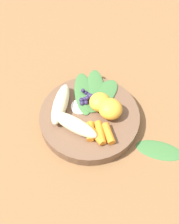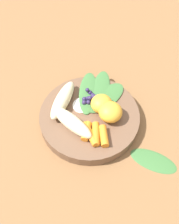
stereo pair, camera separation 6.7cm
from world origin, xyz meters
TOP-DOWN VIEW (x-y plane):
  - ground_plane at (0.00, 0.00)m, footprint 2.40×2.40m
  - bowl at (0.00, 0.00)m, footprint 0.24×0.24m
  - banana_peeled_left at (0.01, 0.05)m, footprint 0.12×0.04m
  - banana_peeled_right at (0.07, 0.02)m, footprint 0.08×0.12m
  - orange_segment_near at (-0.01, -0.03)m, footprint 0.05×0.05m
  - orange_segment_far at (-0.04, -0.03)m, footprint 0.06×0.06m
  - carrot_front at (-0.03, 0.04)m, footprint 0.04×0.05m
  - carrot_mid_left at (-0.04, 0.04)m, footprint 0.06×0.04m
  - carrot_mid_right at (-0.05, 0.03)m, footprint 0.05×0.05m
  - carrot_rear at (-0.07, 0.02)m, footprint 0.05×0.05m
  - blueberry_pile at (0.03, -0.03)m, footprint 0.05×0.04m
  - coconut_shred_patch at (0.03, -0.01)m, footprint 0.05×0.05m
  - kale_leaf_left at (0.01, -0.06)m, footprint 0.06×0.12m
  - kale_leaf_right at (0.03, -0.07)m, footprint 0.11×0.13m
  - kale_leaf_rear at (0.05, -0.04)m, footprint 0.12×0.13m
  - kale_leaf_stray at (-0.18, -0.02)m, footprint 0.12×0.08m

SIDE VIEW (x-z plane):
  - ground_plane at x=0.00m, z-range 0.00..0.00m
  - kale_leaf_stray at x=-0.18m, z-range 0.00..0.01m
  - bowl at x=0.00m, z-range 0.00..0.03m
  - coconut_shred_patch at x=0.03m, z-range 0.03..0.03m
  - kale_leaf_left at x=0.01m, z-range 0.03..0.03m
  - kale_leaf_right at x=0.03m, z-range 0.03..0.03m
  - kale_leaf_rear at x=0.05m, z-range 0.03..0.03m
  - carrot_front at x=-0.03m, z-range 0.03..0.05m
  - carrot_mid_right at x=-0.05m, z-range 0.03..0.05m
  - carrot_mid_left at x=-0.04m, z-range 0.03..0.05m
  - carrot_rear at x=-0.07m, z-range 0.03..0.05m
  - blueberry_pile at x=0.03m, z-range 0.03..0.05m
  - banana_peeled_left at x=0.01m, z-range 0.03..0.06m
  - banana_peeled_right at x=0.07m, z-range 0.03..0.06m
  - orange_segment_near at x=-0.01m, z-range 0.03..0.07m
  - orange_segment_far at x=-0.04m, z-range 0.03..0.07m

